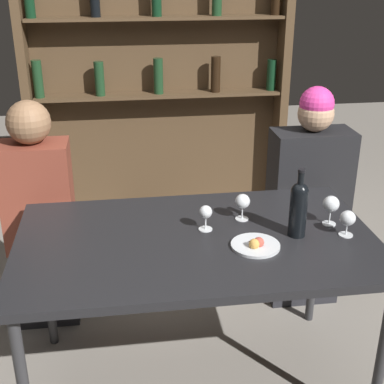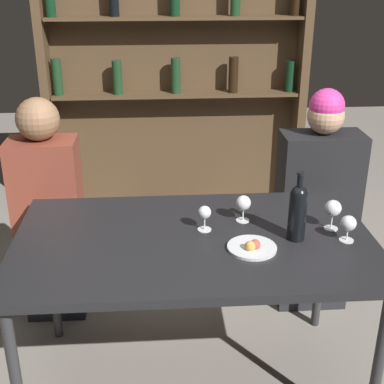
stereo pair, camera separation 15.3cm
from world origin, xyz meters
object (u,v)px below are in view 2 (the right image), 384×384
(food_plate_0, at_px, (252,247))
(seated_person_right, at_px, (316,208))
(wine_glass_1, at_px, (205,214))
(wine_glass_2, at_px, (348,224))
(wine_glass_0, at_px, (333,209))
(wine_glass_3, at_px, (243,204))
(seated_person_left, at_px, (49,217))
(wine_bottle, at_px, (298,210))

(food_plate_0, height_order, seated_person_right, seated_person_right)
(wine_glass_1, bearing_deg, wine_glass_2, -13.18)
(wine_glass_0, height_order, seated_person_right, seated_person_right)
(wine_glass_3, bearing_deg, seated_person_left, 153.62)
(seated_person_left, bearing_deg, seated_person_right, -0.00)
(wine_glass_2, relative_size, seated_person_left, 0.09)
(seated_person_right, bearing_deg, wine_glass_1, -140.52)
(wine_glass_0, bearing_deg, wine_glass_1, 177.29)
(wine_glass_0, xyz_separation_m, wine_glass_2, (0.03, -0.11, -0.02))
(wine_glass_3, relative_size, food_plate_0, 0.61)
(wine_glass_2, relative_size, food_plate_0, 0.57)
(wine_bottle, bearing_deg, seated_person_left, 150.37)
(wine_glass_0, distance_m, wine_glass_2, 0.11)
(wine_glass_1, xyz_separation_m, wine_glass_2, (0.58, -0.13, -0.00))
(seated_person_left, bearing_deg, wine_glass_1, -35.30)
(wine_glass_2, distance_m, food_plate_0, 0.41)
(wine_bottle, bearing_deg, wine_glass_3, 137.15)
(wine_glass_0, xyz_separation_m, food_plate_0, (-0.37, -0.16, -0.08))
(wine_glass_3, xyz_separation_m, seated_person_left, (-0.95, 0.47, -0.26))
(wine_glass_2, bearing_deg, wine_glass_3, 152.16)
(wine_glass_2, bearing_deg, wine_glass_1, 166.82)
(wine_glass_0, distance_m, wine_glass_1, 0.55)
(wine_glass_1, height_order, food_plate_0, wine_glass_1)
(wine_glass_1, height_order, wine_glass_2, same)
(wine_bottle, height_order, seated_person_right, seated_person_right)
(wine_glass_0, xyz_separation_m, seated_person_left, (-1.32, 0.57, -0.27))
(wine_glass_1, distance_m, wine_glass_3, 0.19)
(wine_glass_0, height_order, food_plate_0, wine_glass_0)
(wine_glass_0, distance_m, seated_person_left, 1.46)
(food_plate_0, bearing_deg, seated_person_right, 56.14)
(wine_glass_0, distance_m, seated_person_right, 0.64)
(wine_bottle, height_order, seated_person_left, seated_person_left)
(wine_glass_3, bearing_deg, wine_glass_1, -156.91)
(food_plate_0, bearing_deg, wine_glass_3, 89.41)
(wine_glass_2, bearing_deg, seated_person_right, 82.75)
(wine_glass_3, xyz_separation_m, seated_person_right, (0.49, 0.47, -0.26))
(wine_bottle, xyz_separation_m, wine_glass_2, (0.21, -0.03, -0.06))
(wine_glass_3, distance_m, food_plate_0, 0.27)
(seated_person_left, distance_m, seated_person_right, 1.43)
(wine_glass_1, xyz_separation_m, seated_person_left, (-0.77, 0.55, -0.26))
(wine_glass_3, bearing_deg, wine_glass_2, -27.84)
(wine_glass_1, bearing_deg, wine_bottle, -15.58)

